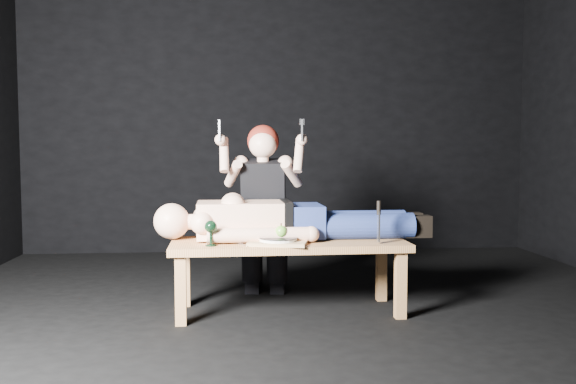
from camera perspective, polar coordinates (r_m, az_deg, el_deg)
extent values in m
plane|color=black|center=(3.69, 1.90, -11.96)|extent=(5.00, 5.00, 0.00)
plane|color=black|center=(6.05, -0.88, 8.60)|extent=(5.00, 0.00, 5.00)
cube|color=#B4844F|center=(3.81, 0.06, -7.95)|extent=(1.46, 0.58, 0.45)
cube|color=tan|center=(3.63, -0.92, -4.78)|extent=(0.39, 0.31, 0.02)
cylinder|color=white|center=(3.62, -0.93, -4.49)|extent=(0.27, 0.27, 0.02)
sphere|color=#389123|center=(3.63, -0.65, -3.75)|extent=(0.07, 0.07, 0.07)
cube|color=#B2B2B7|center=(3.60, -4.31, -4.97)|extent=(0.08, 0.15, 0.01)
cube|color=#B2B2B7|center=(3.63, 0.68, -4.90)|extent=(0.04, 0.15, 0.01)
cube|color=#B2B2B7|center=(3.68, 0.84, -4.78)|extent=(0.10, 0.13, 0.01)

